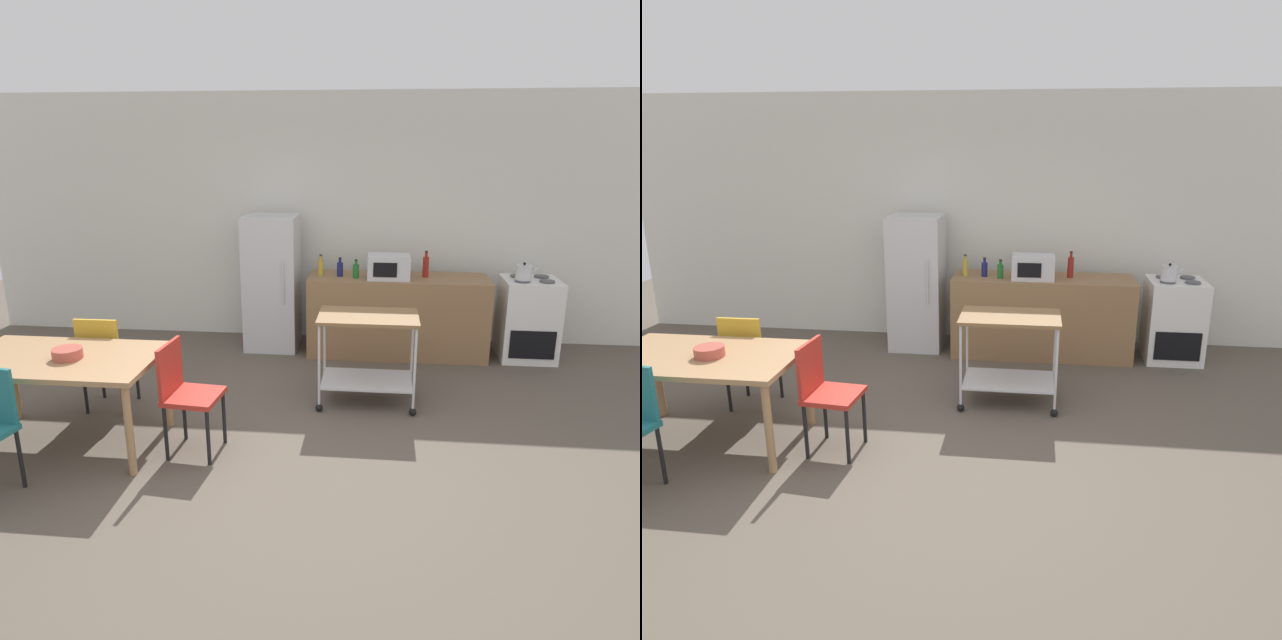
{
  "view_description": "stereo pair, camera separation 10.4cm",
  "coord_description": "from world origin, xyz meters",
  "views": [
    {
      "loc": [
        0.69,
        -3.81,
        2.34
      ],
      "look_at": [
        0.16,
        1.2,
        0.8
      ],
      "focal_mm": 32.73,
      "sensor_mm": 36.0,
      "label": 1
    },
    {
      "loc": [
        0.79,
        -3.8,
        2.34
      ],
      "look_at": [
        0.16,
        1.2,
        0.8
      ],
      "focal_mm": 32.73,
      "sensor_mm": 36.0,
      "label": 2
    }
  ],
  "objects": [
    {
      "name": "back_wall",
      "position": [
        0.0,
        3.2,
        1.45
      ],
      "size": [
        8.4,
        0.12,
        2.9
      ],
      "primitive_type": "cube",
      "color": "silver",
      "rests_on": "ground_plane"
    },
    {
      "name": "chair_red",
      "position": [
        -0.77,
        0.18,
        0.52
      ],
      "size": [
        0.43,
        0.43,
        0.89
      ],
      "rotation": [
        0.0,
        0.0,
        1.48
      ],
      "color": "#B72D23",
      "rests_on": "ground_plane"
    },
    {
      "name": "dining_table",
      "position": [
        -1.76,
        0.19,
        0.67
      ],
      "size": [
        1.5,
        0.9,
        0.75
      ],
      "color": "#A37A51",
      "rests_on": "ground_plane"
    },
    {
      "name": "kitchen_counter",
      "position": [
        0.9,
        2.6,
        0.45
      ],
      "size": [
        2.0,
        0.64,
        0.9
      ],
      "primitive_type": "cube",
      "color": "olive",
      "rests_on": "ground_plane"
    },
    {
      "name": "bottle_wine",
      "position": [
        0.03,
        2.57,
        1.0
      ],
      "size": [
        0.07,
        0.07,
        0.24
      ],
      "color": "gold",
      "rests_on": "kitchen_counter"
    },
    {
      "name": "microwave",
      "position": [
        0.79,
        2.52,
        1.03
      ],
      "size": [
        0.46,
        0.35,
        0.26
      ],
      "color": "silver",
      "rests_on": "kitchen_counter"
    },
    {
      "name": "chair_mustard",
      "position": [
        -1.72,
        0.83,
        0.52
      ],
      "size": [
        0.4,
        0.4,
        0.89
      ],
      "rotation": [
        0.0,
        0.0,
        3.15
      ],
      "color": "gold",
      "rests_on": "ground_plane"
    },
    {
      "name": "bottle_vinegar",
      "position": [
        1.2,
        2.63,
        1.02
      ],
      "size": [
        0.07,
        0.07,
        0.29
      ],
      "color": "maroon",
      "rests_on": "kitchen_counter"
    },
    {
      "name": "ground_plane",
      "position": [
        0.0,
        0.0,
        0.0
      ],
      "size": [
        12.0,
        12.0,
        0.0
      ],
      "primitive_type": "plane",
      "color": "brown"
    },
    {
      "name": "stove_oven",
      "position": [
        2.35,
        2.62,
        0.45
      ],
      "size": [
        0.6,
        0.61,
        0.92
      ],
      "color": "white",
      "rests_on": "ground_plane"
    },
    {
      "name": "kitchen_cart",
      "position": [
        0.6,
        1.23,
        0.57
      ],
      "size": [
        0.91,
        0.57,
        0.85
      ],
      "color": "brown",
      "rests_on": "ground_plane"
    },
    {
      "name": "bottle_olive_oil",
      "position": [
        0.25,
        2.57,
        0.99
      ],
      "size": [
        0.07,
        0.07,
        0.21
      ],
      "color": "navy",
      "rests_on": "kitchen_counter"
    },
    {
      "name": "fruit_bowl",
      "position": [
        -1.67,
        0.16,
        0.79
      ],
      "size": [
        0.23,
        0.23,
        0.08
      ],
      "primitive_type": "cylinder",
      "color": "#B24C3F",
      "rests_on": "dining_table"
    },
    {
      "name": "kettle",
      "position": [
        2.23,
        2.52,
        1.0
      ],
      "size": [
        0.24,
        0.17,
        0.19
      ],
      "color": "silver",
      "rests_on": "stove_oven"
    },
    {
      "name": "bottle_hot_sauce",
      "position": [
        0.43,
        2.51,
        0.98
      ],
      "size": [
        0.07,
        0.07,
        0.21
      ],
      "color": "#1E6628",
      "rests_on": "kitchen_counter"
    },
    {
      "name": "refrigerator",
      "position": [
        -0.55,
        2.7,
        0.78
      ],
      "size": [
        0.6,
        0.63,
        1.55
      ],
      "color": "silver",
      "rests_on": "ground_plane"
    }
  ]
}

